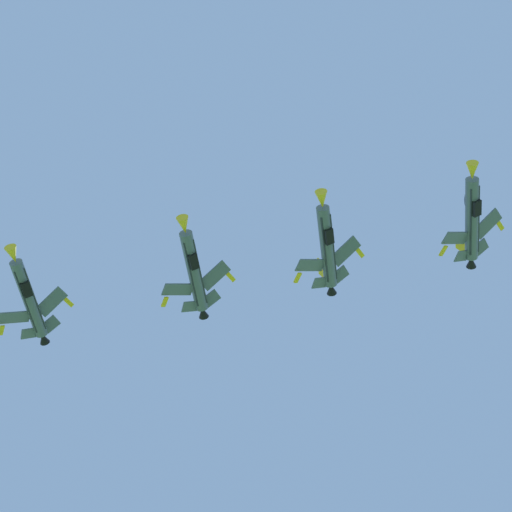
% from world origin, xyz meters
% --- Properties ---
extents(fighter_jet_left_wing, '(9.67, 15.21, 5.33)m').
position_xyz_m(fighter_jet_left_wing, '(0.10, 56.37, 93.17)').
color(fighter_jet_left_wing, '#4C5666').
extents(fighter_jet_right_wing, '(9.75, 15.21, 5.21)m').
position_xyz_m(fighter_jet_right_wing, '(-17.50, 49.18, 90.95)').
color(fighter_jet_right_wing, '#4C5666').
extents(fighter_jet_left_outer, '(9.79, 15.21, 5.14)m').
position_xyz_m(fighter_jet_left_outer, '(-33.75, 42.84, 89.46)').
color(fighter_jet_left_outer, '#4C5666').
extents(fighter_jet_right_outer, '(9.62, 15.21, 5.39)m').
position_xyz_m(fighter_jet_right_outer, '(-54.65, 35.14, 88.89)').
color(fighter_jet_right_outer, '#4C5666').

